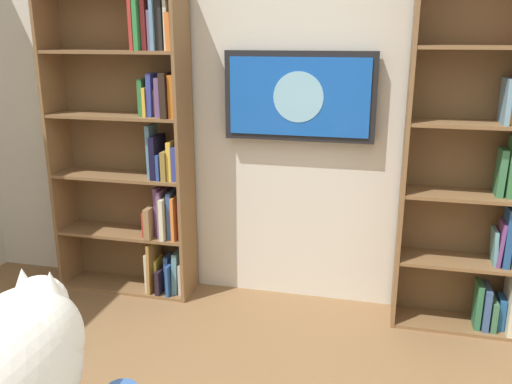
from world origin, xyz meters
TOP-DOWN VIEW (x-y plane):
  - wall_back at (0.00, -2.23)m, footprint 4.52×0.06m
  - bookshelf_left at (-1.18, -2.06)m, footprint 0.79×0.28m
  - bookshelf_right at (0.96, -2.06)m, footprint 0.91×0.28m
  - wall_mounted_tv at (-0.06, -2.15)m, footprint 0.91×0.07m
  - cat at (0.20, 0.21)m, footprint 0.32×0.68m

SIDE VIEW (x-z plane):
  - bookshelf_left at x=-1.18m, z-range -0.06..1.98m
  - cat at x=0.20m, z-range 0.77..1.16m
  - bookshelf_right at x=0.96m, z-range -0.02..1.97m
  - wall_mounted_tv at x=-0.06m, z-range 1.07..1.60m
  - wall_back at x=0.00m, z-range 0.00..2.70m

